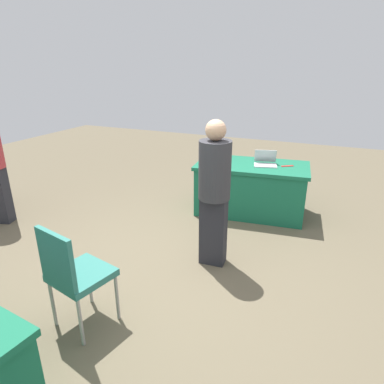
# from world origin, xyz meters

# --- Properties ---
(ground_plane) EXTENTS (14.40, 14.40, 0.00)m
(ground_plane) POSITION_xyz_m (0.00, 0.00, 0.00)
(ground_plane) COLOR brown
(table_foreground) EXTENTS (1.70, 1.03, 0.76)m
(table_foreground) POSITION_xyz_m (-0.35, -1.91, 0.38)
(table_foreground) COLOR #196647
(table_foreground) RESTS_ON ground
(chair_near_front) EXTENTS (0.53, 0.53, 0.96)m
(chair_near_front) POSITION_xyz_m (0.38, 1.06, 0.56)
(chair_near_front) COLOR #9E9993
(chair_near_front) RESTS_ON ground
(person_organiser) EXTENTS (0.36, 0.36, 1.62)m
(person_organiser) POSITION_xyz_m (-0.31, -0.36, 0.90)
(person_organiser) COLOR #26262D
(person_organiser) RESTS_ON ground
(laptop_silver) EXTENTS (0.38, 0.36, 0.21)m
(laptop_silver) POSITION_xyz_m (-0.53, -1.95, 0.80)
(laptop_silver) COLOR silver
(laptop_silver) RESTS_ON table_foreground
(yarn_ball) EXTENTS (0.13, 0.13, 0.13)m
(yarn_ball) POSITION_xyz_m (0.17, -1.77, 0.82)
(yarn_ball) COLOR gray
(yarn_ball) RESTS_ON table_foreground
(scissors_red) EXTENTS (0.17, 0.13, 0.01)m
(scissors_red) POSITION_xyz_m (-0.84, -2.01, 0.76)
(scissors_red) COLOR red
(scissors_red) RESTS_ON table_foreground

